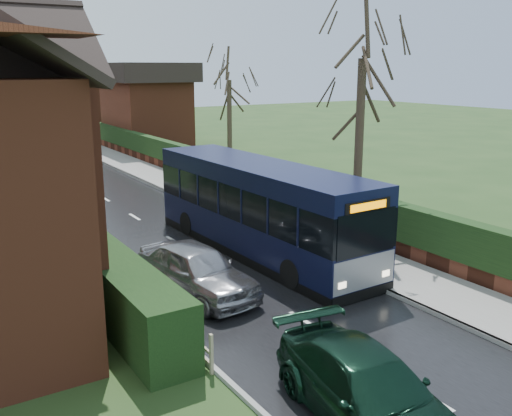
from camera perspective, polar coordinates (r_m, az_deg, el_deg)
ground at (r=16.14m, az=0.55°, el=-8.71°), size 140.00×140.00×0.00m
road at (r=24.73m, az=-12.04°, el=-0.90°), size 6.00×100.00×0.02m
pavement at (r=26.40m, az=-3.38°, el=0.47°), size 2.50×100.00×0.14m
kerb_right at (r=25.86m, az=-5.71°, el=0.14°), size 0.12×100.00×0.14m
kerb_left at (r=23.90m, az=-18.91°, el=-1.78°), size 0.12×100.00×0.10m
front_hedge at (r=18.82m, az=-18.00°, el=-3.49°), size 1.20×16.00×1.60m
picket_fence at (r=19.10m, az=-15.75°, el=-4.17°), size 0.10×16.00×0.90m
right_wall_hedge at (r=26.96m, az=-0.51°, el=2.84°), size 0.60×50.00×1.80m
bus at (r=19.24m, az=0.37°, el=-0.14°), size 2.63×10.26×3.09m
car_silver at (r=16.01m, az=-5.95°, el=-6.18°), size 2.34×4.49×1.46m
car_green at (r=10.73m, az=11.17°, el=-17.54°), size 2.44×4.76×1.32m
car_distant at (r=49.21m, az=-21.18°, el=6.60°), size 2.01×4.43×1.41m
bus_stop_sign at (r=20.12m, az=2.86°, el=0.76°), size 0.13×0.37×2.47m
tree_right_near at (r=20.85m, az=10.68°, el=15.72°), size 4.30×4.30×9.29m
tree_right_far at (r=34.69m, az=-2.72°, el=13.28°), size 4.03×4.03×7.79m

